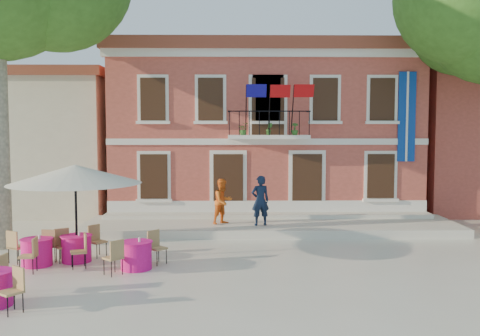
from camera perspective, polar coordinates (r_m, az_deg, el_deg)
name	(u,v)px	position (r m, az deg, el deg)	size (l,w,h in m)	color
ground	(213,259)	(16.03, -2.85, -9.65)	(90.00, 90.00, 0.00)	beige
main_building	(262,129)	(25.57, 2.38, 4.15)	(13.50, 9.59, 7.50)	#C45446
neighbor_west	(28,141)	(28.39, -21.63, 2.73)	(9.40, 9.40, 6.40)	beige
terrace	(270,226)	(20.34, 3.25, -6.20)	(14.00, 3.40, 0.30)	silver
patio_umbrella	(75,175)	(16.07, -17.17, -0.67)	(3.78, 3.78, 2.81)	black
pedestrian_navy	(260,200)	(19.54, 2.17, -3.48)	(0.67, 0.44, 1.83)	#0F1B33
pedestrian_orange	(223,201)	(19.82, -1.84, -3.58)	(0.82, 0.64, 1.68)	orange
cafe_table_0	(76,247)	(16.31, -17.05, -8.06)	(1.76, 1.85, 0.95)	#E51592
cafe_table_1	(37,251)	(16.20, -20.86, -8.23)	(1.87, 1.67, 0.95)	#E51592
cafe_table_3	(136,254)	(15.07, -11.01, -9.00)	(1.62, 1.69, 0.95)	#E51592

